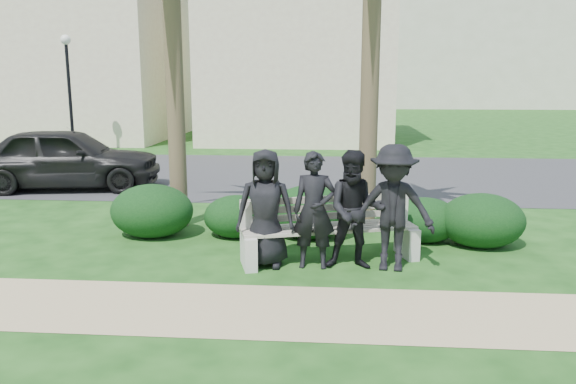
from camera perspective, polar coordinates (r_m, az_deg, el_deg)
name	(u,v)px	position (r m, az deg, el deg)	size (l,w,h in m)	color
ground	(293,263)	(8.49, 0.52, -7.19)	(160.00, 160.00, 0.00)	#173F12
footpath	(283,311)	(6.81, -0.55, -11.98)	(30.00, 1.60, 0.01)	tan
asphalt_street	(312,175)	(16.27, 2.48, 1.76)	(160.00, 8.00, 0.01)	#2D2D30
stucco_bldg_left	(64,59)	(28.92, -21.78, 12.44)	(10.40, 8.40, 7.30)	beige
stucco_bldg_right	(299,58)	(26.10, 1.10, 13.43)	(8.40, 8.40, 7.30)	beige
street_lamp	(68,73)	(22.20, -21.43, 11.18)	(0.36, 0.36, 4.29)	black
park_bench	(330,234)	(8.51, 4.31, -4.24)	(2.81, 1.33, 0.93)	gray
man_a	(265,208)	(8.15, -2.31, -1.67)	(0.85, 0.55, 1.73)	black
man_b	(314,210)	(8.09, 2.69, -1.86)	(0.62, 0.41, 1.71)	black
man_c	(355,210)	(8.09, 6.85, -1.85)	(0.84, 0.65, 1.73)	black
man_d	(393,208)	(8.10, 10.61, -1.62)	(1.18, 0.68, 1.82)	black
hedge_a	(152,209)	(10.10, -13.66, -1.72)	(1.45, 1.20, 0.94)	black
hedge_c	(237,215)	(9.83, -5.22, -2.37)	(1.16, 0.96, 0.75)	black
hedge_d	(310,210)	(9.76, 2.24, -1.88)	(1.44, 1.19, 0.94)	black
hedge_e	(425,219)	(9.81, 13.74, -2.64)	(1.18, 0.97, 0.77)	black
hedge_f	(482,219)	(9.77, 19.11, -2.60)	(1.39, 1.15, 0.90)	black
car_a	(66,158)	(15.10, -21.61, 3.22)	(1.84, 4.57, 1.56)	black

